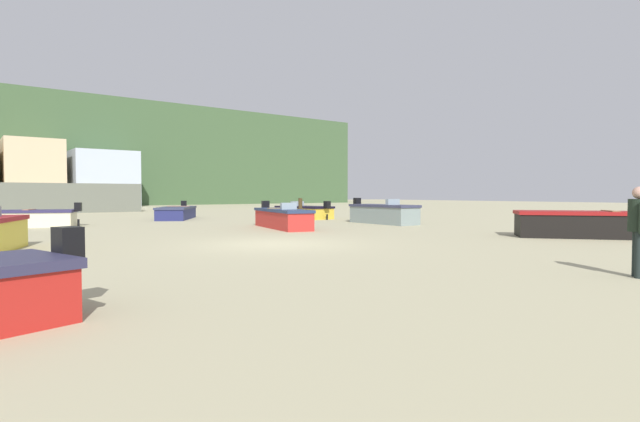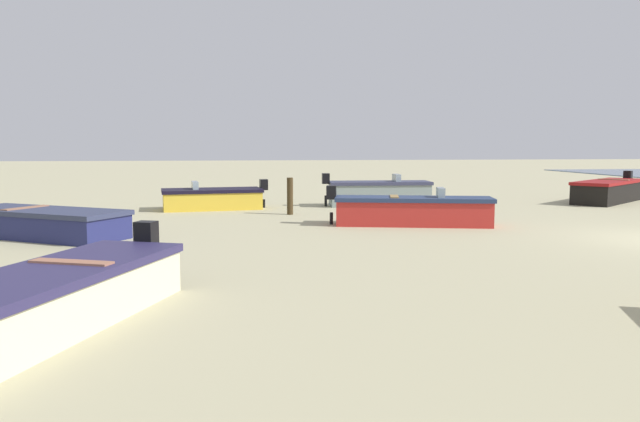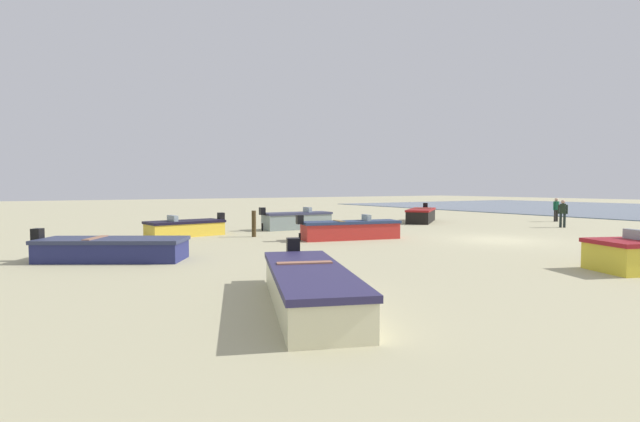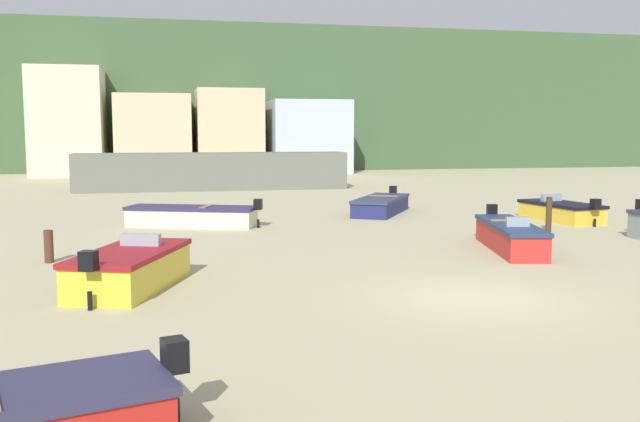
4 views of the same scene
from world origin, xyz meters
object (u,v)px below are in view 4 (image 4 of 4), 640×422
Objects in this scene: mooring_post_near_water at (49,246)px; boat_yellow_0 at (561,211)px; mooring_post_mid_beach at (549,214)px; boat_navy_4 at (381,205)px; boat_cream_2 at (192,216)px; boat_red_6 at (510,236)px; boat_yellow_1 at (130,269)px.

boat_yellow_0 is at bearing 15.47° from mooring_post_near_water.
mooring_post_mid_beach is (16.59, 2.49, 0.18)m from mooring_post_near_water.
boat_yellow_0 is 7.50m from boat_navy_4.
mooring_post_near_water is (-4.13, -6.68, 0.06)m from boat_cream_2.
mooring_post_near_water is (-13.34, 0.84, 0.02)m from boat_red_6.
boat_navy_4 is at bearing 139.46° from boat_yellow_0.
boat_yellow_1 is at bearing -159.17° from boat_yellow_0.
boat_yellow_1 is at bearing -168.51° from boat_cream_2.
mooring_post_near_water is at bearing -172.41° from boat_yellow_0.
boat_yellow_1 is 11.38m from boat_red_6.
boat_yellow_1 is 4.45m from mooring_post_near_water.
boat_yellow_0 reaches higher than boat_navy_4.
boat_yellow_0 is 3.44m from mooring_post_mid_beach.
boat_cream_2 reaches higher than boat_navy_4.
boat_navy_4 is 15.46m from mooring_post_near_water.
boat_navy_4 reaches higher than mooring_post_near_water.
boat_yellow_0 is 3.16× the size of mooring_post_mid_beach.
mooring_post_near_water is at bearing 169.46° from boat_cream_2.
boat_yellow_0 is 0.81× the size of boat_red_6.
boat_cream_2 is 1.08× the size of boat_navy_4.
boat_navy_4 is 7.94m from mooring_post_mid_beach.
boat_yellow_0 is at bearing 51.58° from mooring_post_mid_beach.
boat_yellow_0 reaches higher than mooring_post_near_water.
mooring_post_near_water is at bearing 9.39° from boat_red_6.
mooring_post_mid_beach reaches higher than boat_cream_2.
boat_cream_2 is at bearing 166.26° from boat_yellow_0.
boat_red_6 is 5.42× the size of mooring_post_near_water.
mooring_post_mid_beach reaches higher than boat_navy_4.
boat_red_6 is at bearing -134.25° from mooring_post_mid_beach.
boat_yellow_0 is at bearing 49.23° from boat_yellow_1.
mooring_post_mid_beach reaches higher than boat_red_6.
mooring_post_mid_beach is at bearing -136.29° from boat_yellow_0.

